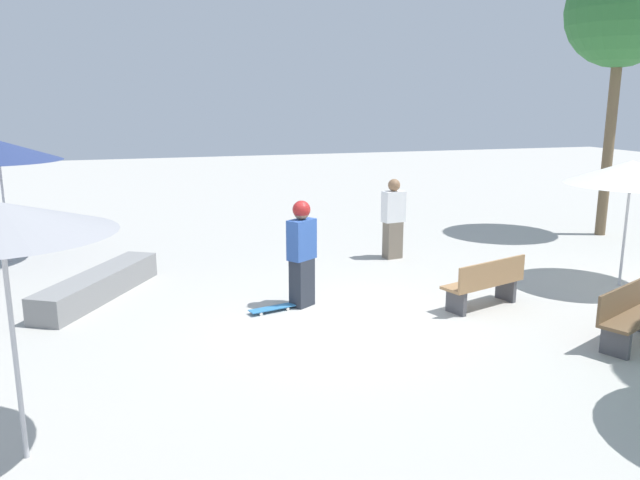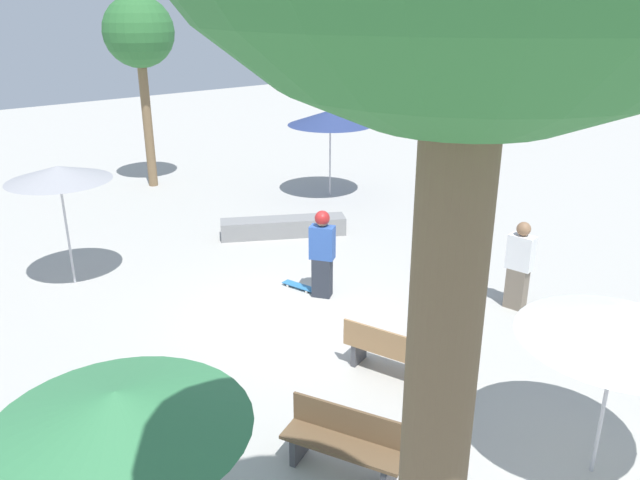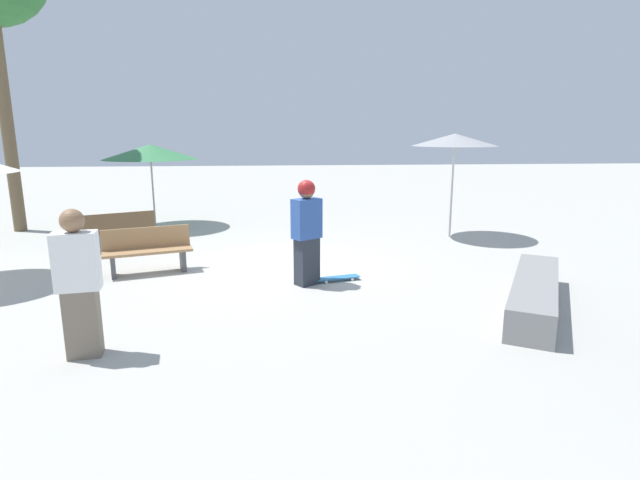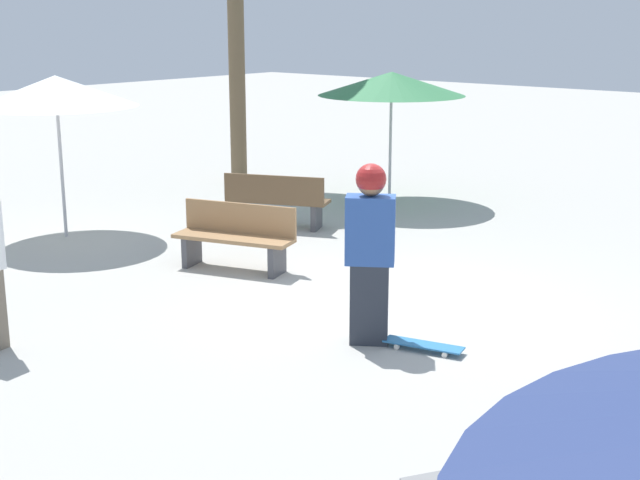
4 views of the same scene
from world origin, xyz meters
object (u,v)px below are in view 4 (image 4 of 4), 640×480
Objects in this scene: skateboard at (423,345)px; shade_umbrella_white at (56,91)px; bench_near at (235,237)px; skater_main at (370,248)px; bench_far at (277,201)px; shade_umbrella_green at (392,84)px.

shade_umbrella_white reaches higher than skateboard.
bench_near is 3.66m from shade_umbrella_white.
bench_far is (-3.05, -4.10, -0.56)m from skater_main.
skater_main is 3.16m from bench_near.
skater_main is 5.14m from bench_far.
bench_near is 0.70× the size of shade_umbrella_white.
bench_far is at bearing 134.00° from skateboard.
bench_near is 5.11m from shade_umbrella_green.
shade_umbrella_white reaches higher than skater_main.
shade_umbrella_white is at bearing -154.04° from bench_far.
shade_umbrella_white is (2.44, -2.04, 1.73)m from bench_far.
bench_far is 0.65× the size of shade_umbrella_green.
shade_umbrella_green is at bearing 90.09° from skater_main.
shade_umbrella_white is (-0.46, -6.70, 2.10)m from skateboard.
skateboard is 0.35× the size of shade_umbrella_white.
skater_main is 1.10m from skateboard.
bench_near is at bearing -84.54° from bench_far.
skateboard is at bearing 38.54° from shade_umbrella_green.
shade_umbrella_green is (-5.75, -3.90, 1.09)m from skater_main.
bench_far reaches higher than skateboard.
bench_near is at bearing 97.23° from shade_umbrella_white.
skateboard is at bearing -18.82° from skater_main.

